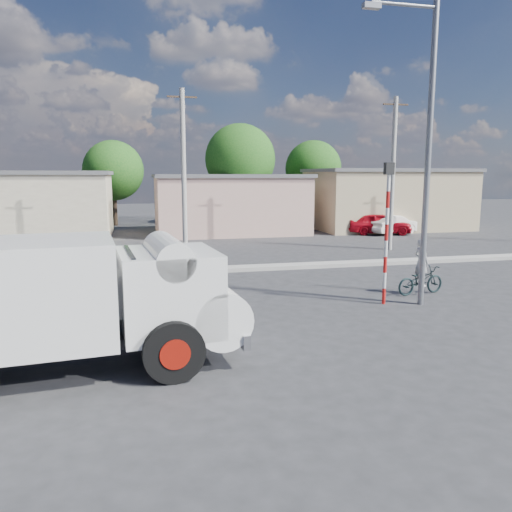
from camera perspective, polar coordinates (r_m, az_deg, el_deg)
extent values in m
plane|color=#2C2C2F|center=(13.64, 5.21, -7.81)|extent=(120.00, 120.00, 0.00)
cube|color=#99968E|center=(21.14, -1.64, -1.42)|extent=(40.00, 0.80, 0.16)
cylinder|color=black|center=(9.96, -9.40, -10.72)|extent=(1.25, 0.47, 1.22)
cylinder|color=#9D150B|center=(9.96, -9.40, -10.72)|extent=(0.64, 0.46, 0.60)
cylinder|color=black|center=(12.15, -11.26, -7.08)|extent=(1.25, 0.47, 1.22)
cylinder|color=#9D150B|center=(12.15, -11.26, -7.08)|extent=(0.64, 0.46, 0.60)
cube|color=black|center=(10.93, -20.96, -8.90)|extent=(5.22, 1.94, 0.20)
cube|color=white|center=(10.76, -26.60, -3.93)|extent=(4.22, 2.83, 2.05)
cube|color=white|center=(10.81, -9.99, -3.92)|extent=(2.21, 2.46, 1.72)
cylinder|color=white|center=(11.11, -5.09, -6.11)|extent=(1.44, 2.38, 1.22)
cylinder|color=white|center=(10.67, -10.10, 0.15)|extent=(1.00, 2.34, 0.78)
cube|color=silver|center=(11.35, -2.86, -8.09)|extent=(0.39, 2.39, 0.31)
cube|color=black|center=(10.62, -14.20, -1.55)|extent=(0.28, 1.88, 0.78)
imported|color=black|center=(17.71, 18.28, -2.65)|extent=(1.92, 0.97, 0.96)
imported|color=silver|center=(17.65, 18.33, -1.63)|extent=(0.49, 0.65, 1.61)
imported|color=white|center=(35.35, 15.41, 3.49)|extent=(4.16, 2.73, 1.30)
imported|color=#B00916|center=(34.87, 13.89, 3.62)|extent=(4.61, 2.77, 1.47)
cylinder|color=red|center=(16.13, 14.39, -4.46)|extent=(0.11, 0.11, 0.50)
cylinder|color=white|center=(16.02, 14.47, -2.72)|extent=(0.11, 0.11, 0.50)
cylinder|color=red|center=(15.93, 14.54, -0.96)|extent=(0.11, 0.11, 0.50)
cylinder|color=white|center=(15.85, 14.61, 0.82)|extent=(0.11, 0.11, 0.50)
cylinder|color=red|center=(15.79, 14.68, 2.62)|extent=(0.11, 0.11, 0.50)
cylinder|color=white|center=(15.74, 14.76, 4.42)|extent=(0.11, 0.11, 0.50)
cylinder|color=red|center=(15.71, 14.83, 6.24)|extent=(0.11, 0.11, 0.50)
cylinder|color=white|center=(15.69, 14.91, 8.06)|extent=(0.11, 0.11, 0.50)
cube|color=black|center=(15.69, 14.98, 9.63)|extent=(0.28, 0.18, 0.36)
cylinder|color=slate|center=(15.99, 19.08, 10.58)|extent=(0.18, 0.18, 9.00)
cylinder|color=slate|center=(16.18, 16.62, 25.81)|extent=(2.00, 0.10, 0.10)
cube|color=slate|center=(15.71, 13.07, 26.09)|extent=(0.50, 0.22, 0.15)
cube|color=#C4B394|center=(35.29, -26.15, 5.07)|extent=(12.00, 7.00, 4.00)
cube|color=#59595B|center=(35.24, -26.40, 8.51)|extent=(12.30, 7.30, 0.24)
cube|color=tan|center=(34.97, -3.07, 5.80)|extent=(10.00, 7.00, 3.80)
cube|color=#59595B|center=(34.90, -3.10, 9.12)|extent=(10.30, 7.30, 0.24)
cube|color=tan|center=(38.91, 14.70, 6.16)|extent=(11.00, 7.00, 4.20)
cube|color=#59595B|center=(38.86, 14.83, 9.43)|extent=(11.30, 7.30, 0.24)
cylinder|color=#38281E|center=(41.46, -15.84, 5.78)|extent=(0.36, 0.36, 3.47)
sphere|color=#3A6F21|center=(41.40, -16.00, 9.38)|extent=(4.71, 4.71, 4.71)
cylinder|color=#38281E|center=(41.22, -1.81, 6.61)|extent=(0.36, 0.36, 4.20)
sphere|color=#3A6F21|center=(41.19, -1.83, 10.99)|extent=(5.70, 5.70, 5.70)
cylinder|color=#38281E|center=(45.04, 6.49, 6.42)|extent=(0.36, 0.36, 3.64)
sphere|color=#3A6F21|center=(44.99, 6.56, 9.90)|extent=(4.94, 4.94, 4.94)
cylinder|color=#99968E|center=(24.45, -8.26, 9.17)|extent=(0.24, 0.24, 8.00)
cube|color=#38281E|center=(24.72, -8.46, 17.55)|extent=(1.40, 0.08, 0.08)
cylinder|color=#99968E|center=(27.69, 15.35, 8.94)|extent=(0.24, 0.24, 8.00)
cube|color=#38281E|center=(27.92, 15.67, 16.34)|extent=(1.40, 0.08, 0.08)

